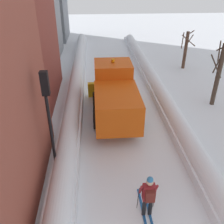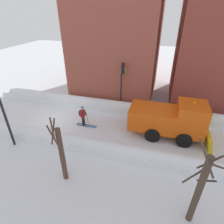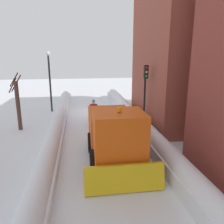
{
  "view_description": "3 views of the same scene",
  "coord_description": "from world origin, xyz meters",
  "px_view_note": "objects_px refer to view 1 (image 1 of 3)",
  "views": [
    {
      "loc": [
        -1.5,
        -2.95,
        7.58
      ],
      "look_at": [
        -0.71,
        7.65,
        1.44
      ],
      "focal_mm": 39.25,
      "sensor_mm": 36.0,
      "label": 1
    },
    {
      "loc": [
        11.82,
        8.6,
        8.66
      ],
      "look_at": [
        0.16,
        5.22,
        1.69
      ],
      "focal_mm": 29.05,
      "sensor_mm": 36.0,
      "label": 2
    },
    {
      "loc": [
        1.23,
        19.92,
        5.3
      ],
      "look_at": [
        -0.97,
        5.1,
        1.36
      ],
      "focal_mm": 35.51,
      "sensor_mm": 36.0,
      "label": 3
    }
  ],
  "objects_px": {
    "bare_tree_far": "(186,49)",
    "skier": "(149,195)",
    "traffic_light_pole": "(48,107)",
    "plow_truck": "(115,94)",
    "bare_tree_mid": "(219,73)"
  },
  "relations": [
    {
      "from": "bare_tree_far",
      "to": "skier",
      "type": "bearing_deg",
      "value": -112.85
    },
    {
      "from": "traffic_light_pole",
      "to": "bare_tree_far",
      "type": "distance_m",
      "value": 15.83
    },
    {
      "from": "plow_truck",
      "to": "skier",
      "type": "xyz_separation_m",
      "value": [
        0.57,
        -6.88,
        -0.48
      ]
    },
    {
      "from": "traffic_light_pole",
      "to": "bare_tree_far",
      "type": "relative_size",
      "value": 1.36
    },
    {
      "from": "skier",
      "to": "bare_tree_mid",
      "type": "bearing_deg",
      "value": 53.53
    },
    {
      "from": "plow_truck",
      "to": "bare_tree_mid",
      "type": "height_order",
      "value": "bare_tree_mid"
    },
    {
      "from": "traffic_light_pole",
      "to": "skier",
      "type": "bearing_deg",
      "value": -35.67
    },
    {
      "from": "skier",
      "to": "traffic_light_pole",
      "type": "height_order",
      "value": "traffic_light_pole"
    },
    {
      "from": "bare_tree_far",
      "to": "plow_truck",
      "type": "bearing_deg",
      "value": -130.51
    },
    {
      "from": "skier",
      "to": "bare_tree_far",
      "type": "height_order",
      "value": "bare_tree_far"
    },
    {
      "from": "skier",
      "to": "plow_truck",
      "type": "bearing_deg",
      "value": 94.73
    },
    {
      "from": "skier",
      "to": "traffic_light_pole",
      "type": "relative_size",
      "value": 0.4
    },
    {
      "from": "bare_tree_mid",
      "to": "bare_tree_far",
      "type": "xyz_separation_m",
      "value": [
        0.35,
        6.88,
        -0.42
      ]
    },
    {
      "from": "traffic_light_pole",
      "to": "bare_tree_mid",
      "type": "distance_m",
      "value": 10.93
    },
    {
      "from": "traffic_light_pole",
      "to": "bare_tree_mid",
      "type": "height_order",
      "value": "bare_tree_mid"
    }
  ]
}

